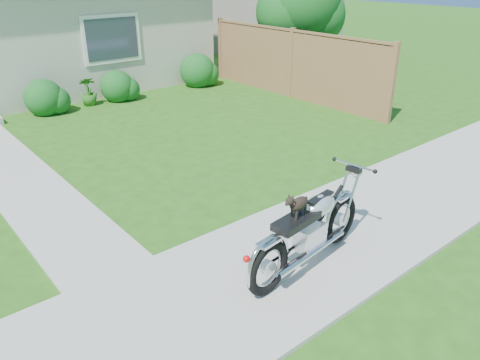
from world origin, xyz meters
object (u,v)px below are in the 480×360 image
at_px(fence, 292,63).
at_px(motorcycle_with_dog, 310,229).
at_px(tree_near, 306,6).
at_px(potted_plant_right, 88,91).

bearing_deg(fence, motorcycle_with_dog, -133.75).
xyz_separation_m(tree_near, potted_plant_right, (-6.38, 1.79, -1.93)).
relative_size(tree_near, motorcycle_with_dog, 1.63).
bearing_deg(motorcycle_with_dog, fence, 39.07).
relative_size(potted_plant_right, motorcycle_with_dog, 0.34).
relative_size(fence, tree_near, 1.83).
relative_size(fence, potted_plant_right, 8.72).
bearing_deg(fence, tree_near, 33.15).
height_order(fence, tree_near, tree_near).
xyz_separation_m(tree_near, motorcycle_with_dog, (-7.33, -7.05, -1.78)).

